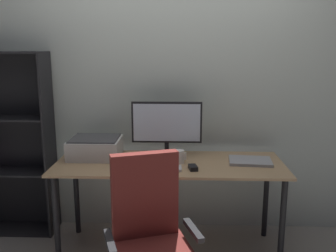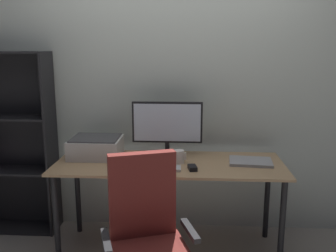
{
  "view_description": "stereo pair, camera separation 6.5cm",
  "coord_description": "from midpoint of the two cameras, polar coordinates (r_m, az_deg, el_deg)",
  "views": [
    {
      "loc": [
        0.09,
        -2.75,
        1.63
      ],
      "look_at": [
        -0.01,
        0.02,
        1.02
      ],
      "focal_mm": 40.07,
      "sensor_mm": 36.0,
      "label": 1
    },
    {
      "loc": [
        0.16,
        -2.75,
        1.63
      ],
      "look_at": [
        -0.01,
        0.02,
        1.02
      ],
      "focal_mm": 40.07,
      "sensor_mm": 36.0,
      "label": 2
    }
  ],
  "objects": [
    {
      "name": "bookshelf",
      "position": [
        3.55,
        -22.72,
        -2.63
      ],
      "size": [
        0.76,
        0.28,
        1.57
      ],
      "color": "black",
      "rests_on": "ground"
    },
    {
      "name": "desk",
      "position": [
        2.92,
        0.84,
        -7.13
      ],
      "size": [
        1.75,
        0.65,
        0.74
      ],
      "color": "tan",
      "rests_on": "ground"
    },
    {
      "name": "monitor",
      "position": [
        3.01,
        0.5,
        0.12
      ],
      "size": [
        0.56,
        0.2,
        0.44
      ],
      "color": "black",
      "rests_on": "desk"
    },
    {
      "name": "mouse",
      "position": [
        2.73,
        4.42,
        -6.36
      ],
      "size": [
        0.07,
        0.1,
        0.03
      ],
      "primitive_type": "cube",
      "rotation": [
        0.0,
        0.0,
        0.19
      ],
      "color": "black",
      "rests_on": "desk"
    },
    {
      "name": "ground_plane",
      "position": [
        3.2,
        0.8,
        -18.3
      ],
      "size": [
        12.0,
        12.0,
        0.0
      ],
      "primitive_type": "plane",
      "color": "gray"
    },
    {
      "name": "coffee_mug",
      "position": [
        2.87,
        2.36,
        -4.69
      ],
      "size": [
        0.1,
        0.08,
        0.1
      ],
      "color": "white",
      "rests_on": "desk"
    },
    {
      "name": "office_chair",
      "position": [
        2.29,
        -2.27,
        -18.35
      ],
      "size": [
        0.58,
        0.57,
        1.01
      ],
      "rotation": [
        0.0,
        0.0,
        0.32
      ],
      "color": "#232326",
      "rests_on": "ground"
    },
    {
      "name": "printer",
      "position": [
        3.08,
        -10.28,
        -3.15
      ],
      "size": [
        0.4,
        0.34,
        0.16
      ],
      "color": "silver",
      "rests_on": "desk"
    },
    {
      "name": "laptop",
      "position": [
        2.96,
        13.07,
        -5.3
      ],
      "size": [
        0.34,
        0.26,
        0.02
      ],
      "primitive_type": "cube",
      "rotation": [
        0.0,
        0.0,
        -0.09
      ],
      "color": "#99999E",
      "rests_on": "desk"
    },
    {
      "name": "back_wall",
      "position": [
        3.27,
        1.28,
        6.51
      ],
      "size": [
        6.4,
        0.1,
        2.6
      ],
      "primitive_type": "cube",
      "color": "beige",
      "rests_on": "ground"
    },
    {
      "name": "keyboard",
      "position": [
        2.74,
        -0.39,
        -6.45
      ],
      "size": [
        0.29,
        0.12,
        0.02
      ],
      "primitive_type": "cube",
      "rotation": [
        0.0,
        0.0,
        0.03
      ],
      "color": "#B7BABC",
      "rests_on": "desk"
    }
  ]
}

